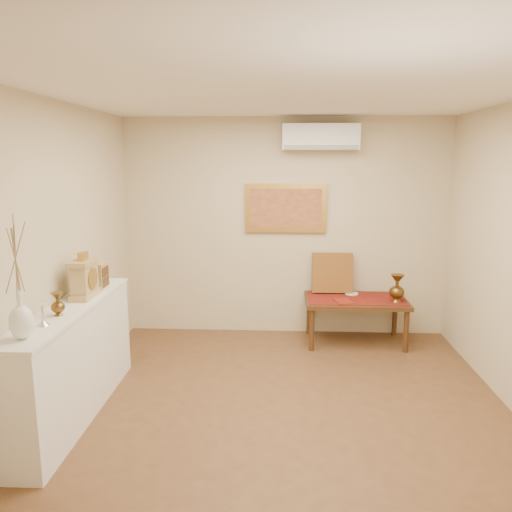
# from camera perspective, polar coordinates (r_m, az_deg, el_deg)

# --- Properties ---
(floor) EXTENTS (4.50, 4.50, 0.00)m
(floor) POSITION_cam_1_polar(r_m,az_deg,el_deg) (4.51, 3.41, -18.12)
(floor) COLOR brown
(floor) RESTS_ON ground
(ceiling) EXTENTS (4.50, 4.50, 0.00)m
(ceiling) POSITION_cam_1_polar(r_m,az_deg,el_deg) (3.97, 3.88, 18.32)
(ceiling) COLOR white
(ceiling) RESTS_ON ground
(wall_back) EXTENTS (4.00, 0.02, 2.70)m
(wall_back) POSITION_cam_1_polar(r_m,az_deg,el_deg) (6.25, 3.39, 3.23)
(wall_back) COLOR beige
(wall_back) RESTS_ON ground
(wall_front) EXTENTS (4.00, 0.02, 2.70)m
(wall_front) POSITION_cam_1_polar(r_m,az_deg,el_deg) (1.89, 4.47, -15.53)
(wall_front) COLOR beige
(wall_front) RESTS_ON ground
(wall_left) EXTENTS (0.02, 4.50, 2.70)m
(wall_left) POSITION_cam_1_polar(r_m,az_deg,el_deg) (4.47, -22.94, -0.74)
(wall_left) COLOR beige
(wall_left) RESTS_ON ground
(white_vase) EXTENTS (0.17, 0.17, 0.87)m
(white_vase) POSITION_cam_1_polar(r_m,az_deg,el_deg) (3.70, -25.62, -2.20)
(white_vase) COLOR white
(white_vase) RESTS_ON display_ledge
(candlestick) EXTENTS (0.09, 0.09, 0.18)m
(candlestick) POSITION_cam_1_polar(r_m,az_deg,el_deg) (4.02, -23.22, -6.08)
(candlestick) COLOR silver
(candlestick) RESTS_ON display_ledge
(brass_urn_small) EXTENTS (0.11, 0.11, 0.24)m
(brass_urn_small) POSITION_cam_1_polar(r_m,az_deg,el_deg) (4.23, -21.75, -4.77)
(brass_urn_small) COLOR brown
(brass_urn_small) RESTS_ON display_ledge
(table_cloth) EXTENTS (1.14, 0.59, 0.01)m
(table_cloth) POSITION_cam_1_polar(r_m,az_deg,el_deg) (6.11, 11.35, -4.77)
(table_cloth) COLOR maroon
(table_cloth) RESTS_ON low_table
(brass_urn_tall) EXTENTS (0.18, 0.18, 0.40)m
(brass_urn_tall) POSITION_cam_1_polar(r_m,az_deg,el_deg) (6.02, 15.83, -3.22)
(brass_urn_tall) COLOR brown
(brass_urn_tall) RESTS_ON table_cloth
(plate) EXTENTS (0.16, 0.16, 0.01)m
(plate) POSITION_cam_1_polar(r_m,az_deg,el_deg) (6.28, 10.87, -4.24)
(plate) COLOR white
(plate) RESTS_ON table_cloth
(menu) EXTENTS (0.24, 0.29, 0.01)m
(menu) POSITION_cam_1_polar(r_m,az_deg,el_deg) (5.93, 9.98, -5.10)
(menu) COLOR maroon
(menu) RESTS_ON table_cloth
(cushion) EXTENTS (0.50, 0.20, 0.51)m
(cushion) POSITION_cam_1_polar(r_m,az_deg,el_deg) (6.27, 8.72, -1.90)
(cushion) COLOR #602113
(cushion) RESTS_ON table_cloth
(display_ledge) EXTENTS (0.37, 2.02, 0.98)m
(display_ledge) POSITION_cam_1_polar(r_m,az_deg,el_deg) (4.64, -20.15, -11.22)
(display_ledge) COLOR white
(display_ledge) RESTS_ON floor
(mantel_clock) EXTENTS (0.17, 0.36, 0.41)m
(mantel_clock) POSITION_cam_1_polar(r_m,az_deg,el_deg) (4.68, -19.00, -2.42)
(mantel_clock) COLOR tan
(mantel_clock) RESTS_ON display_ledge
(wooden_chest) EXTENTS (0.16, 0.21, 0.24)m
(wooden_chest) POSITION_cam_1_polar(r_m,az_deg,el_deg) (5.01, -17.63, -2.10)
(wooden_chest) COLOR tan
(wooden_chest) RESTS_ON display_ledge
(low_table) EXTENTS (1.20, 0.70, 0.55)m
(low_table) POSITION_cam_1_polar(r_m,az_deg,el_deg) (6.13, 11.33, -5.39)
(low_table) COLOR #4B2C16
(low_table) RESTS_ON floor
(painting) EXTENTS (1.00, 0.06, 0.60)m
(painting) POSITION_cam_1_polar(r_m,az_deg,el_deg) (6.19, 3.42, 5.49)
(painting) COLOR #BC8D3C
(painting) RESTS_ON wall_back
(ac_unit) EXTENTS (0.90, 0.25, 0.30)m
(ac_unit) POSITION_cam_1_polar(r_m,az_deg,el_deg) (6.08, 7.39, 13.32)
(ac_unit) COLOR white
(ac_unit) RESTS_ON wall_back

